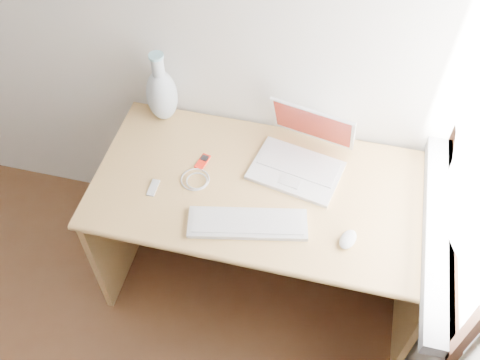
% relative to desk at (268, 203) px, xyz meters
% --- Properties ---
extents(desk, '(1.41, 0.70, 0.74)m').
position_rel_desk_xyz_m(desk, '(0.00, 0.00, 0.00)').
color(desk, tan).
rests_on(desk, floor).
extents(laptop, '(0.40, 0.36, 0.24)m').
position_rel_desk_xyz_m(laptop, '(0.10, 0.07, 0.27)').
color(laptop, white).
rests_on(laptop, desk).
extents(external_keyboard, '(0.47, 0.23, 0.02)m').
position_rel_desk_xyz_m(external_keyboard, '(-0.03, -0.28, 0.23)').
color(external_keyboard, silver).
rests_on(external_keyboard, desk).
extents(mouse, '(0.08, 0.11, 0.03)m').
position_rel_desk_xyz_m(mouse, '(0.35, -0.26, 0.23)').
color(mouse, white).
rests_on(mouse, desk).
extents(ipod, '(0.05, 0.09, 0.01)m').
position_rel_desk_xyz_m(ipod, '(-0.29, -0.01, 0.22)').
color(ipod, red).
rests_on(ipod, desk).
extents(cable_coil, '(0.13, 0.13, 0.01)m').
position_rel_desk_xyz_m(cable_coil, '(-0.29, -0.11, 0.22)').
color(cable_coil, silver).
rests_on(cable_coil, desk).
extents(remote, '(0.03, 0.08, 0.01)m').
position_rel_desk_xyz_m(remote, '(-0.44, -0.19, 0.22)').
color(remote, silver).
rests_on(remote, desk).
extents(vase, '(0.14, 0.14, 0.35)m').
position_rel_desk_xyz_m(vase, '(-0.53, 0.21, 0.35)').
color(vase, silver).
rests_on(vase, desk).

